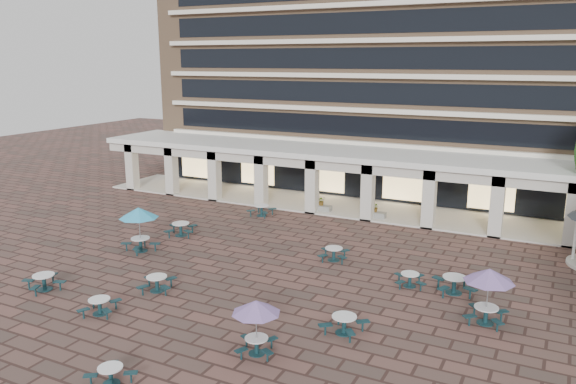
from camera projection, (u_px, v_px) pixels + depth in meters
name	position (u px, v px, depth m)	size (l,w,h in m)	color
ground	(251.00, 274.00, 29.28)	(120.00, 120.00, 0.00)	brown
apartment_building	(398.00, 39.00, 48.52)	(40.00, 15.50, 25.20)	#997556
retail_arcade	(352.00, 169.00, 41.45)	(42.00, 6.60, 4.40)	white
picnic_table_0	(44.00, 281.00, 27.13)	(2.13, 2.13, 0.77)	#14383E
picnic_table_1	(157.00, 282.00, 26.99)	(2.06, 2.06, 0.75)	#14383E
picnic_table_2	(111.00, 374.00, 19.23)	(1.64, 1.64, 0.65)	#14383E
picnic_table_3	(344.00, 323.00, 22.80)	(1.86, 1.86, 0.77)	#14383E
picnic_table_4	(139.00, 214.00, 32.22)	(2.26, 2.26, 2.61)	#14383E
picnic_table_5	(100.00, 305.00, 24.56)	(1.93, 1.93, 0.71)	#14383E
picnic_table_6	(256.00, 309.00, 20.88)	(1.87, 1.87, 2.16)	#14383E
picnic_table_7	(334.00, 253.00, 31.13)	(1.90, 1.90, 0.74)	#14383E
picnic_table_8	(181.00, 228.00, 35.52)	(2.27, 2.27, 0.83)	#14383E
picnic_table_10	(410.00, 279.00, 27.56)	(1.80, 1.80, 0.68)	#14383E
picnic_table_11	(489.00, 277.00, 23.28)	(2.11, 2.11, 2.44)	#14383E
picnic_table_12	(262.00, 209.00, 40.04)	(1.75, 1.75, 0.78)	#14383E
picnic_table_13	(454.00, 283.00, 26.72)	(2.29, 2.29, 0.84)	#14383E
planter_left	(321.00, 206.00, 41.07)	(1.50, 0.72, 1.18)	gray
planter_right	(375.00, 213.00, 39.28)	(1.50, 0.66, 1.17)	gray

